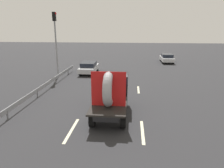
{
  "coord_description": "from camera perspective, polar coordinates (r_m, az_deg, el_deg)",
  "views": [
    {
      "loc": [
        1.38,
        -12.65,
        5.33
      ],
      "look_at": [
        0.17,
        0.28,
        1.76
      ],
      "focal_mm": 33.59,
      "sensor_mm": 36.0,
      "label": 1
    }
  ],
  "objects": [
    {
      "name": "traffic_light",
      "position": [
        23.21,
        -15.11,
        12.41
      ],
      "size": [
        0.42,
        0.36,
        6.77
      ],
      "color": "gray",
      "rests_on": "ground_plane"
    },
    {
      "name": "flatbed_truck",
      "position": [
        13.17,
        -0.15,
        -1.41
      ],
      "size": [
        2.02,
        4.9,
        3.01
      ],
      "color": "black",
      "rests_on": "ground_plane"
    },
    {
      "name": "distant_sedan",
      "position": [
        24.8,
        -6.32,
        4.55
      ],
      "size": [
        1.74,
        4.07,
        1.33
      ],
      "color": "black",
      "rests_on": "ground_plane"
    },
    {
      "name": "lane_dash_right_far",
      "position": [
        18.45,
        7.2,
        -1.53
      ],
      "size": [
        0.16,
        2.16,
        0.01
      ],
      "primitive_type": "cube",
      "rotation": [
        0.0,
        0.0,
        1.57
      ],
      "color": "beige",
      "rests_on": "ground_plane"
    },
    {
      "name": "ground_plane",
      "position": [
        13.79,
        -0.84,
        -7.36
      ],
      "size": [
        120.0,
        120.0,
        0.0
      ],
      "primitive_type": "plane",
      "color": "#28282B"
    },
    {
      "name": "lane_dash_left_near",
      "position": [
        11.61,
        -10.95,
        -12.22
      ],
      "size": [
        0.16,
        2.75,
        0.01
      ],
      "primitive_type": "cube",
      "rotation": [
        0.0,
        0.0,
        1.57
      ],
      "color": "beige",
      "rests_on": "ground_plane"
    },
    {
      "name": "lane_dash_right_near",
      "position": [
        11.37,
        8.3,
        -12.72
      ],
      "size": [
        0.16,
        2.57,
        0.01
      ],
      "primitive_type": "cube",
      "rotation": [
        0.0,
        0.0,
        1.57
      ],
      "color": "beige",
      "rests_on": "ground_plane"
    },
    {
      "name": "guardrail",
      "position": [
        19.01,
        -17.22,
        0.05
      ],
      "size": [
        0.1,
        16.27,
        0.71
      ],
      "color": "gray",
      "rests_on": "ground_plane"
    },
    {
      "name": "lane_dash_left_far",
      "position": [
        19.18,
        -4.13,
        -0.79
      ],
      "size": [
        0.16,
        2.91,
        0.01
      ],
      "primitive_type": "cube",
      "rotation": [
        0.0,
        0.0,
        1.57
      ],
      "color": "beige",
      "rests_on": "ground_plane"
    },
    {
      "name": "oncoming_car",
      "position": [
        33.33,
        14.7,
        6.89
      ],
      "size": [
        1.72,
        4.02,
        1.31
      ],
      "color": "black",
      "rests_on": "ground_plane"
    }
  ]
}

